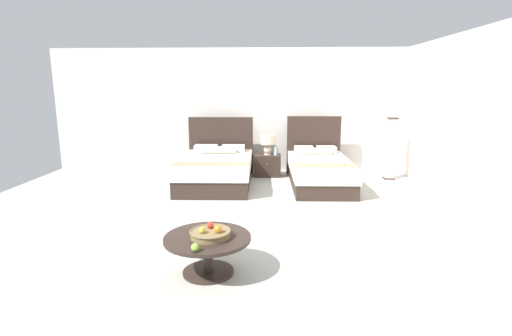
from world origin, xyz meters
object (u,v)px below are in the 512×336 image
object	(u,v)px
bed_near_window	(216,169)
nightstand	(267,165)
bed_near_corner	(319,170)
fruit_bowl	(210,233)
coffee_table	(208,246)
vase	(276,151)
loose_apple	(195,247)
floor_lamp_corner	(391,149)
table_lamp	(268,142)

from	to	relation	value
bed_near_window	nightstand	size ratio (longest dim) A/B	3.83
bed_near_corner	fruit_bowl	distance (m)	4.04
nightstand	coffee_table	xyz separation A→B (m)	(-0.55, -4.48, 0.07)
nightstand	vase	size ratio (longest dim) A/B	3.21
bed_near_window	loose_apple	distance (m)	4.10
bed_near_corner	vase	distance (m)	1.14
nightstand	loose_apple	bearing A→B (deg)	-97.13
bed_near_window	nightstand	world-z (taller)	bed_near_window
vase	floor_lamp_corner	bearing A→B (deg)	-3.05
coffee_table	floor_lamp_corner	distance (m)	5.32
loose_apple	vase	bearing A→B (deg)	80.84
table_lamp	fruit_bowl	xyz separation A→B (m)	(-0.52, -4.52, -0.29)
loose_apple	floor_lamp_corner	size ratio (longest dim) A/B	0.06
vase	floor_lamp_corner	size ratio (longest dim) A/B	0.14
bed_near_corner	loose_apple	world-z (taller)	bed_near_corner
nightstand	table_lamp	xyz separation A→B (m)	(-0.00, 0.02, 0.51)
table_lamp	fruit_bowl	size ratio (longest dim) A/B	1.02
loose_apple	floor_lamp_corner	distance (m)	5.65
fruit_bowl	loose_apple	distance (m)	0.36
coffee_table	loose_apple	size ratio (longest dim) A/B	11.35
table_lamp	coffee_table	size ratio (longest dim) A/B	0.48
table_lamp	floor_lamp_corner	xyz separation A→B (m)	(2.54, -0.19, -0.10)
bed_near_corner	loose_apple	distance (m)	4.40
bed_near_window	floor_lamp_corner	xyz separation A→B (m)	(3.54, 0.60, 0.33)
loose_apple	bed_near_window	bearing A→B (deg)	95.51
nightstand	loose_apple	distance (m)	4.89
nightstand	loose_apple	xyz separation A→B (m)	(-0.61, -4.85, 0.21)
table_lamp	loose_apple	size ratio (longest dim) A/B	5.41
vase	coffee_table	size ratio (longest dim) A/B	0.20
coffee_table	floor_lamp_corner	size ratio (longest dim) A/B	0.70
vase	floor_lamp_corner	xyz separation A→B (m)	(2.37, -0.13, 0.09)
nightstand	bed_near_corner	bearing A→B (deg)	-36.94
bed_near_window	coffee_table	xyz separation A→B (m)	(0.45, -3.71, -0.01)
bed_near_window	nightstand	bearing A→B (deg)	37.52
bed_near_corner	vase	xyz separation A→B (m)	(-0.85, 0.72, 0.25)
bed_near_corner	vase	size ratio (longest dim) A/B	12.16
floor_lamp_corner	bed_near_corner	bearing A→B (deg)	-158.63
coffee_table	vase	bearing A→B (deg)	80.76
bed_near_window	coffee_table	size ratio (longest dim) A/B	2.42
bed_near_corner	fruit_bowl	size ratio (longest dim) A/B	5.10
nightstand	bed_near_window	bearing A→B (deg)	-142.48
vase	fruit_bowl	bearing A→B (deg)	-98.75
fruit_bowl	loose_apple	world-z (taller)	fruit_bowl
coffee_table	fruit_bowl	world-z (taller)	fruit_bowl
bed_near_corner	loose_apple	bearing A→B (deg)	-111.67
bed_near_window	vase	size ratio (longest dim) A/B	12.31
table_lamp	vase	xyz separation A→B (m)	(0.17, -0.06, -0.19)
nightstand	fruit_bowl	distance (m)	4.54
coffee_table	fruit_bowl	bearing A→B (deg)	-33.34
loose_apple	nightstand	bearing A→B (deg)	82.87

